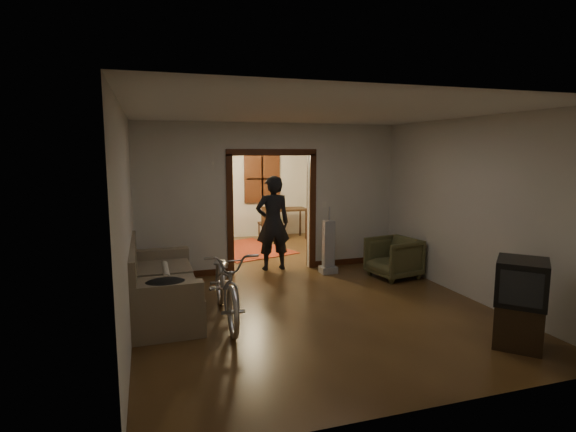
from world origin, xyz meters
name	(u,v)px	position (x,y,z in m)	size (l,w,h in m)	color
floor	(283,280)	(0.00, 0.00, 0.00)	(5.00, 8.50, 0.01)	#3C2613
ceiling	(283,120)	(0.00, 0.00, 2.80)	(5.00, 8.50, 0.01)	white
wall_back	(236,185)	(0.00, 4.25, 1.40)	(5.00, 0.02, 2.80)	beige
wall_left	(131,208)	(-2.50, 0.00, 1.40)	(0.02, 8.50, 2.80)	beige
wall_right	(408,198)	(2.50, 0.00, 1.40)	(0.02, 8.50, 2.80)	beige
partition_wall	(271,198)	(0.00, 0.75, 1.40)	(5.00, 0.14, 2.80)	beige
door_casing	(271,214)	(0.00, 0.75, 1.10)	(1.74, 0.20, 2.32)	#3C1C0D
far_window	(262,179)	(0.70, 4.21, 1.55)	(0.98, 0.06, 1.28)	black
chandelier	(250,148)	(0.00, 2.50, 2.35)	(0.24, 0.24, 0.24)	#FFE0A5
light_switch	(324,204)	(1.05, 0.68, 1.25)	(0.08, 0.01, 0.12)	silver
sofa	(159,278)	(-2.14, -1.01, 0.51)	(0.99, 2.21, 1.02)	brown
rolled_paper	(166,270)	(-2.04, -0.71, 0.53)	(0.10, 0.10, 0.80)	beige
jacket	(165,284)	(-2.09, -1.92, 0.68)	(0.51, 0.38, 0.15)	black
bicycle	(227,283)	(-1.27, -1.56, 0.51)	(0.67, 1.93, 1.02)	silver
armchair	(393,258)	(1.97, -0.43, 0.37)	(0.78, 0.80, 0.73)	#4A4929
tv_stand	(519,324)	(1.86, -3.43, 0.26)	(0.57, 0.51, 0.51)	black
crt_tv	(522,282)	(1.86, -3.43, 0.78)	(0.60, 0.54, 0.52)	black
vacuum	(328,247)	(0.96, 0.21, 0.50)	(0.31, 0.25, 1.00)	gray
person	(273,223)	(0.03, 0.78, 0.91)	(0.66, 0.44, 1.82)	black
oriental_rug	(245,249)	(-0.10, 2.68, 0.01)	(1.62, 2.13, 0.02)	maroon
locker	(183,205)	(-1.40, 3.77, 0.98)	(0.98, 0.55, 1.97)	#2C3821
globe	(182,165)	(-1.40, 3.77, 1.94)	(0.27, 0.27, 0.27)	#1E5972
desk	(286,224)	(1.22, 3.71, 0.39)	(1.06, 0.59, 0.78)	#311D10
desk_chair	(267,224)	(0.64, 3.45, 0.46)	(0.41, 0.41, 0.92)	#311D10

